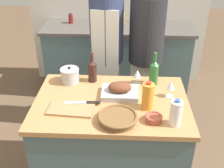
{
  "coord_description": "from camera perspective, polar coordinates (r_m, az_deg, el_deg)",
  "views": [
    {
      "loc": [
        0.09,
        -1.83,
        2.11
      ],
      "look_at": [
        0.0,
        0.12,
        0.96
      ],
      "focal_mm": 45.0,
      "sensor_mm": 36.0,
      "label": 1
    }
  ],
  "objects": [
    {
      "name": "person_cook_guest",
      "position": [
        2.97,
        6.89,
        6.84
      ],
      "size": [
        0.36,
        0.36,
        1.69
      ],
      "rotation": [
        0.0,
        0.0,
        -0.12
      ],
      "color": "beige",
      "rests_on": "ground_plane"
    },
    {
      "name": "roasting_pan",
      "position": [
        2.25,
        1.57,
        -1.36
      ],
      "size": [
        0.29,
        0.22,
        0.12
      ],
      "color": "#BCBCC1",
      "rests_on": "kitchen_island"
    },
    {
      "name": "kitchen_island",
      "position": [
        2.48,
        -0.14,
        -11.87
      ],
      "size": [
        1.21,
        0.82,
        0.88
      ],
      "color": "#4C666B",
      "rests_on": "ground_plane"
    },
    {
      "name": "wicker_basket",
      "position": [
        1.98,
        1.15,
        -6.89
      ],
      "size": [
        0.28,
        0.28,
        0.05
      ],
      "color": "brown",
      "rests_on": "kitchen_island"
    },
    {
      "name": "mixing_bowl",
      "position": [
        2.0,
        8.43,
        -6.81
      ],
      "size": [
        0.12,
        0.12,
        0.05
      ],
      "color": "#A84C38",
      "rests_on": "kitchen_island"
    },
    {
      "name": "cutting_board",
      "position": [
        2.11,
        -8.38,
        -5.16
      ],
      "size": [
        0.35,
        0.19,
        0.02
      ],
      "color": "#AD7F51",
      "rests_on": "kitchen_island"
    },
    {
      "name": "condiment_bottle_tall",
      "position": [
        3.81,
        -8.36,
        12.98
      ],
      "size": [
        0.06,
        0.06,
        0.13
      ],
      "color": "maroon",
      "rests_on": "back_counter"
    },
    {
      "name": "back_counter",
      "position": [
        3.83,
        1.08,
        5.04
      ],
      "size": [
        1.92,
        0.6,
        0.93
      ],
      "color": "#4C666B",
      "rests_on": "ground_plane"
    },
    {
      "name": "wine_glass_right",
      "position": [
        2.26,
        11.86,
        -0.39
      ],
      "size": [
        0.07,
        0.07,
        0.14
      ],
      "color": "silver",
      "rests_on": "kitchen_island"
    },
    {
      "name": "knife_chef",
      "position": [
        2.16,
        -5.86,
        -3.76
      ],
      "size": [
        0.28,
        0.05,
        0.01
      ],
      "color": "#B7B7BC",
      "rests_on": "cutting_board"
    },
    {
      "name": "juice_jug",
      "position": [
        2.08,
        7.3,
        -2.46
      ],
      "size": [
        0.09,
        0.09,
        0.23
      ],
      "color": "orange",
      "rests_on": "kitchen_island"
    },
    {
      "name": "stock_pot",
      "position": [
        2.45,
        -8.54,
        1.74
      ],
      "size": [
        0.16,
        0.16,
        0.15
      ],
      "color": "#B7B7BC",
      "rests_on": "kitchen_island"
    },
    {
      "name": "wine_bottle_green",
      "position": [
        2.43,
        -4.02,
        2.82
      ],
      "size": [
        0.08,
        0.08,
        0.27
      ],
      "color": "#381E19",
      "rests_on": "kitchen_island"
    },
    {
      "name": "milk_jug",
      "position": [
        1.96,
        12.84,
        -5.8
      ],
      "size": [
        0.08,
        0.08,
        0.2
      ],
      "color": "white",
      "rests_on": "kitchen_island"
    },
    {
      "name": "person_cook_aproned",
      "position": [
        2.94,
        -1.09,
        7.05
      ],
      "size": [
        0.34,
        0.34,
        1.7
      ],
      "rotation": [
        0.0,
        0.0,
        -0.04
      ],
      "color": "beige",
      "rests_on": "ground_plane"
    },
    {
      "name": "condiment_bottle_short",
      "position": [
        3.74,
        2.1,
        13.19
      ],
      "size": [
        0.06,
        0.06,
        0.16
      ],
      "color": "#B28E2D",
      "rests_on": "back_counter"
    },
    {
      "name": "wine_glass_left",
      "position": [
        2.39,
        5.18,
        2.0
      ],
      "size": [
        0.07,
        0.07,
        0.13
      ],
      "color": "silver",
      "rests_on": "kitchen_island"
    },
    {
      "name": "wine_bottle_dark",
      "position": [
        2.4,
        8.52,
        2.47
      ],
      "size": [
        0.08,
        0.08,
        0.29
      ],
      "color": "#28662D",
      "rests_on": "kitchen_island"
    }
  ]
}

